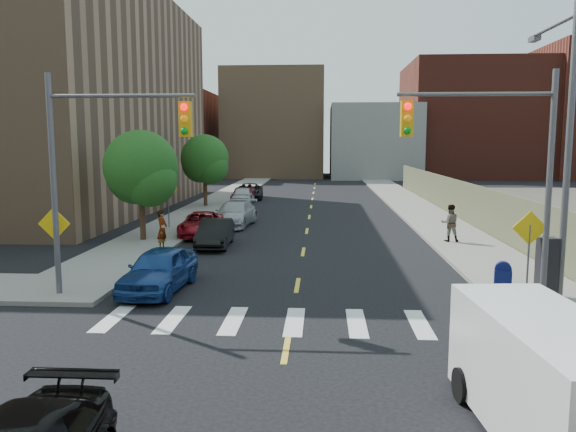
# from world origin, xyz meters

# --- Properties ---
(ground) EXTENTS (160.00, 160.00, 0.00)m
(ground) POSITION_xyz_m (0.00, 0.00, 0.00)
(ground) COLOR black
(ground) RESTS_ON ground
(sidewalk_nw) EXTENTS (3.50, 73.00, 0.15)m
(sidewalk_nw) POSITION_xyz_m (-7.75, 41.50, 0.07)
(sidewalk_nw) COLOR gray
(sidewalk_nw) RESTS_ON ground
(sidewalk_ne) EXTENTS (3.50, 73.00, 0.15)m
(sidewalk_ne) POSITION_xyz_m (7.75, 41.50, 0.07)
(sidewalk_ne) COLOR gray
(sidewalk_ne) RESTS_ON ground
(fence_north) EXTENTS (0.12, 44.00, 2.50)m
(fence_north) POSITION_xyz_m (9.60, 28.00, 1.25)
(fence_north) COLOR #555F42
(fence_north) RESTS_ON ground
(building_nw) EXTENTS (22.00, 30.00, 16.00)m
(building_nw) POSITION_xyz_m (-22.00, 30.00, 8.00)
(building_nw) COLOR #8C6B4C
(building_nw) RESTS_ON ground
(bg_bldg_west) EXTENTS (14.00, 18.00, 12.00)m
(bg_bldg_west) POSITION_xyz_m (-22.00, 70.00, 6.00)
(bg_bldg_west) COLOR #592319
(bg_bldg_west) RESTS_ON ground
(bg_bldg_midwest) EXTENTS (14.00, 16.00, 15.00)m
(bg_bldg_midwest) POSITION_xyz_m (-6.00, 72.00, 7.50)
(bg_bldg_midwest) COLOR #8C6B4C
(bg_bldg_midwest) RESTS_ON ground
(bg_bldg_center) EXTENTS (12.00, 16.00, 10.00)m
(bg_bldg_center) POSITION_xyz_m (8.00, 70.00, 5.00)
(bg_bldg_center) COLOR gray
(bg_bldg_center) RESTS_ON ground
(bg_bldg_east) EXTENTS (18.00, 18.00, 16.00)m
(bg_bldg_east) POSITION_xyz_m (22.00, 72.00, 8.00)
(bg_bldg_east) COLOR #592319
(bg_bldg_east) RESTS_ON ground
(signal_nw) EXTENTS (4.59, 0.30, 7.00)m
(signal_nw) POSITION_xyz_m (-5.98, 6.00, 4.53)
(signal_nw) COLOR #59595E
(signal_nw) RESTS_ON ground
(signal_ne) EXTENTS (4.59, 0.30, 7.00)m
(signal_ne) POSITION_xyz_m (5.98, 6.00, 4.53)
(signal_ne) COLOR #59595E
(signal_ne) RESTS_ON ground
(streetlight_ne) EXTENTS (0.25, 3.70, 9.00)m
(streetlight_ne) POSITION_xyz_m (8.20, 6.90, 5.22)
(streetlight_ne) COLOR #59595E
(streetlight_ne) RESTS_ON ground
(warn_sign_nw) EXTENTS (1.06, 0.06, 2.83)m
(warn_sign_nw) POSITION_xyz_m (-7.80, 6.50, 1.99)
(warn_sign_nw) COLOR #59595E
(warn_sign_nw) RESTS_ON ground
(warn_sign_ne) EXTENTS (1.06, 0.06, 2.83)m
(warn_sign_ne) POSITION_xyz_m (7.20, 6.50, 1.99)
(warn_sign_ne) COLOR #59595E
(warn_sign_ne) RESTS_ON ground
(warn_sign_midwest) EXTENTS (1.06, 0.06, 2.83)m
(warn_sign_midwest) POSITION_xyz_m (-7.80, 20.00, 1.99)
(warn_sign_midwest) COLOR #59595E
(warn_sign_midwest) RESTS_ON ground
(tree_west_near) EXTENTS (3.66, 3.64, 5.52)m
(tree_west_near) POSITION_xyz_m (-8.00, 16.05, 3.48)
(tree_west_near) COLOR #332114
(tree_west_near) RESTS_ON ground
(tree_west_far) EXTENTS (3.66, 3.64, 5.52)m
(tree_west_far) POSITION_xyz_m (-8.00, 31.05, 3.48)
(tree_west_far) COLOR #332114
(tree_west_far) RESTS_ON ground
(parked_car_blue) EXTENTS (2.00, 4.34, 1.44)m
(parked_car_blue) POSITION_xyz_m (-4.55, 7.00, 0.72)
(parked_car_blue) COLOR navy
(parked_car_blue) RESTS_ON ground
(parked_car_black) EXTENTS (1.52, 4.00, 1.30)m
(parked_car_black) POSITION_xyz_m (-4.20, 15.00, 0.65)
(parked_car_black) COLOR black
(parked_car_black) RESTS_ON ground
(parked_car_red) EXTENTS (2.47, 4.70, 1.26)m
(parked_car_red) POSITION_xyz_m (-5.50, 18.02, 0.63)
(parked_car_red) COLOR maroon
(parked_car_red) RESTS_ON ground
(parked_car_silver) EXTENTS (2.50, 5.13, 1.44)m
(parked_car_silver) POSITION_xyz_m (-4.33, 21.67, 0.72)
(parked_car_silver) COLOR #A1A3A9
(parked_car_silver) RESTS_ON ground
(parked_car_white) EXTENTS (1.73, 4.11, 1.39)m
(parked_car_white) POSITION_xyz_m (-5.50, 33.43, 0.69)
(parked_car_white) COLOR #B9B9B9
(parked_car_white) RESTS_ON ground
(parked_car_maroon) EXTENTS (1.61, 3.94, 1.27)m
(parked_car_maroon) POSITION_xyz_m (-5.50, 33.89, 0.64)
(parked_car_maroon) COLOR #3E0C12
(parked_car_maroon) RESTS_ON ground
(parked_car_grey) EXTENTS (2.64, 5.06, 1.36)m
(parked_car_grey) POSITION_xyz_m (-5.50, 37.62, 0.68)
(parked_car_grey) COLOR black
(parked_car_grey) RESTS_ON ground
(cargo_van) EXTENTS (2.23, 4.75, 2.12)m
(cargo_van) POSITION_xyz_m (4.49, -1.86, 1.11)
(cargo_van) COLOR white
(cargo_van) RESTS_ON ground
(mailbox) EXTENTS (0.57, 0.49, 1.20)m
(mailbox) POSITION_xyz_m (6.30, 6.00, 0.73)
(mailbox) COLOR #0E1754
(mailbox) RESTS_ON sidewalk_ne
(payphone) EXTENTS (0.59, 0.51, 1.85)m
(payphone) POSITION_xyz_m (7.79, 6.54, 1.07)
(payphone) COLOR black
(payphone) RESTS_ON sidewalk_ne
(pedestrian_west) EXTENTS (0.50, 0.69, 1.76)m
(pedestrian_west) POSITION_xyz_m (-6.30, 13.50, 1.03)
(pedestrian_west) COLOR gray
(pedestrian_west) RESTS_ON sidewalk_nw
(pedestrian_east) EXTENTS (0.89, 0.71, 1.80)m
(pedestrian_east) POSITION_xyz_m (7.01, 16.33, 1.05)
(pedestrian_east) COLOR gray
(pedestrian_east) RESTS_ON sidewalk_ne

